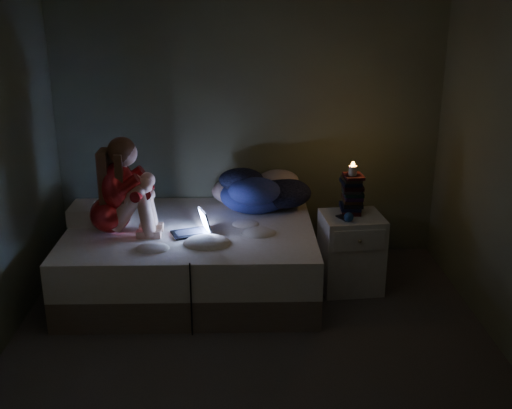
{
  "coord_description": "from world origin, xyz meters",
  "views": [
    {
      "loc": [
        -0.06,
        -3.78,
        2.45
      ],
      "look_at": [
        0.05,
        1.0,
        0.8
      ],
      "focal_mm": 43.12,
      "sensor_mm": 36.0,
      "label": 1
    }
  ],
  "objects_px": {
    "bed": "(192,257)",
    "phone": "(343,217)",
    "candle": "(353,170)",
    "nightstand": "(351,252)",
    "laptop": "(190,222)",
    "woman": "(108,187)"
  },
  "relations": [
    {
      "from": "bed",
      "to": "phone",
      "type": "height_order",
      "value": "phone"
    },
    {
      "from": "candle",
      "to": "bed",
      "type": "bearing_deg",
      "value": -177.44
    },
    {
      "from": "nightstand",
      "to": "candle",
      "type": "distance_m",
      "value": 0.71
    },
    {
      "from": "bed",
      "to": "nightstand",
      "type": "bearing_deg",
      "value": -1.32
    },
    {
      "from": "candle",
      "to": "phone",
      "type": "xyz_separation_m",
      "value": [
        -0.09,
        -0.15,
        -0.36
      ]
    },
    {
      "from": "laptop",
      "to": "nightstand",
      "type": "xyz_separation_m",
      "value": [
        1.36,
        0.14,
        -0.34
      ]
    },
    {
      "from": "bed",
      "to": "candle",
      "type": "xyz_separation_m",
      "value": [
        1.37,
        0.06,
        0.76
      ]
    },
    {
      "from": "woman",
      "to": "laptop",
      "type": "xyz_separation_m",
      "value": [
        0.64,
        -0.02,
        -0.3
      ]
    },
    {
      "from": "nightstand",
      "to": "candle",
      "type": "height_order",
      "value": "candle"
    },
    {
      "from": "phone",
      "to": "bed",
      "type": "bearing_deg",
      "value": 154.27
    },
    {
      "from": "laptop",
      "to": "phone",
      "type": "height_order",
      "value": "laptop"
    },
    {
      "from": "candle",
      "to": "phone",
      "type": "height_order",
      "value": "candle"
    },
    {
      "from": "nightstand",
      "to": "candle",
      "type": "relative_size",
      "value": 8.37
    },
    {
      "from": "nightstand",
      "to": "laptop",
      "type": "bearing_deg",
      "value": -179.88
    },
    {
      "from": "laptop",
      "to": "bed",
      "type": "bearing_deg",
      "value": 73.72
    },
    {
      "from": "bed",
      "to": "phone",
      "type": "relative_size",
      "value": 14.8
    },
    {
      "from": "nightstand",
      "to": "phone",
      "type": "distance_m",
      "value": 0.36
    },
    {
      "from": "nightstand",
      "to": "phone",
      "type": "bearing_deg",
      "value": -154.5
    },
    {
      "from": "woman",
      "to": "phone",
      "type": "distance_m",
      "value": 1.94
    },
    {
      "from": "phone",
      "to": "nightstand",
      "type": "bearing_deg",
      "value": 9.39
    },
    {
      "from": "woman",
      "to": "candle",
      "type": "relative_size",
      "value": 10.26
    },
    {
      "from": "woman",
      "to": "laptop",
      "type": "distance_m",
      "value": 0.71
    }
  ]
}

